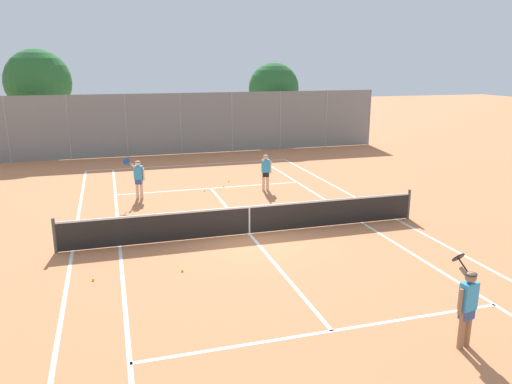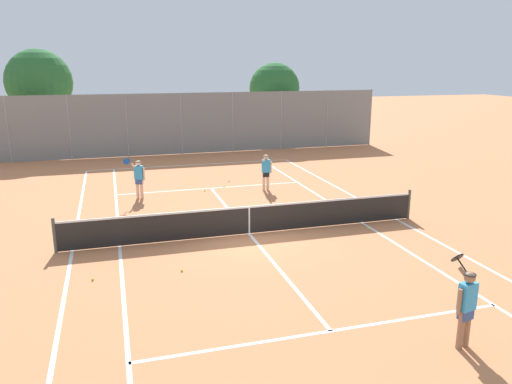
{
  "view_description": "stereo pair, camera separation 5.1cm",
  "coord_description": "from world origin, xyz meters",
  "px_view_note": "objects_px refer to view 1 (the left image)",
  "views": [
    {
      "loc": [
        -4.19,
        -14.95,
        5.46
      ],
      "look_at": [
        0.67,
        1.5,
        1.0
      ],
      "focal_mm": 35.0,
      "sensor_mm": 36.0,
      "label": 1
    },
    {
      "loc": [
        -4.14,
        -14.97,
        5.46
      ],
      "look_at": [
        0.67,
        1.5,
        1.0
      ],
      "focal_mm": 35.0,
      "sensor_mm": 36.0,
      "label": 2
    }
  ],
  "objects_px": {
    "loose_tennis_ball_1": "(229,181)",
    "tree_behind_left": "(37,84)",
    "tennis_net": "(249,219)",
    "loose_tennis_ball_0": "(224,186)",
    "tree_behind_right": "(274,89)",
    "player_far_right": "(266,170)",
    "loose_tennis_ball_4": "(204,190)",
    "player_near_side": "(467,304)",
    "loose_tennis_ball_5": "(93,279)",
    "player_far_left": "(138,177)",
    "loose_tennis_ball_2": "(182,270)",
    "loose_tennis_ball_3": "(368,228)"
  },
  "relations": [
    {
      "from": "loose_tennis_ball_1",
      "to": "tree_behind_left",
      "type": "xyz_separation_m",
      "value": [
        -9.29,
        11.34,
        4.19
      ]
    },
    {
      "from": "tennis_net",
      "to": "loose_tennis_ball_1",
      "type": "xyz_separation_m",
      "value": [
        1.06,
        7.37,
        -0.48
      ]
    },
    {
      "from": "loose_tennis_ball_0",
      "to": "tree_behind_right",
      "type": "bearing_deg",
      "value": 61.49
    },
    {
      "from": "tree_behind_left",
      "to": "player_far_right",
      "type": "bearing_deg",
      "value": -51.95
    },
    {
      "from": "loose_tennis_ball_4",
      "to": "loose_tennis_ball_0",
      "type": "bearing_deg",
      "value": 26.04
    },
    {
      "from": "player_near_side",
      "to": "loose_tennis_ball_5",
      "type": "distance_m",
      "value": 8.91
    },
    {
      "from": "tennis_net",
      "to": "player_far_left",
      "type": "height_order",
      "value": "player_far_left"
    },
    {
      "from": "loose_tennis_ball_1",
      "to": "loose_tennis_ball_5",
      "type": "xyz_separation_m",
      "value": [
        -5.93,
        -9.73,
        0.0
      ]
    },
    {
      "from": "loose_tennis_ball_2",
      "to": "loose_tennis_ball_5",
      "type": "distance_m",
      "value": 2.3
    },
    {
      "from": "loose_tennis_ball_4",
      "to": "loose_tennis_ball_5",
      "type": "distance_m",
      "value": 9.47
    },
    {
      "from": "player_far_left",
      "to": "loose_tennis_ball_4",
      "type": "relative_size",
      "value": 26.88
    },
    {
      "from": "loose_tennis_ball_1",
      "to": "tree_behind_right",
      "type": "height_order",
      "value": "tree_behind_right"
    },
    {
      "from": "tennis_net",
      "to": "loose_tennis_ball_5",
      "type": "distance_m",
      "value": 5.42
    },
    {
      "from": "player_far_left",
      "to": "tree_behind_right",
      "type": "distance_m",
      "value": 16.14
    },
    {
      "from": "player_near_side",
      "to": "loose_tennis_ball_0",
      "type": "height_order",
      "value": "player_near_side"
    },
    {
      "from": "loose_tennis_ball_3",
      "to": "tree_behind_left",
      "type": "xyz_separation_m",
      "value": [
        -12.2,
        19.43,
        4.19
      ]
    },
    {
      "from": "player_far_left",
      "to": "loose_tennis_ball_3",
      "type": "bearing_deg",
      "value": -41.07
    },
    {
      "from": "player_far_right",
      "to": "loose_tennis_ball_3",
      "type": "distance_m",
      "value": 6.35
    },
    {
      "from": "loose_tennis_ball_3",
      "to": "loose_tennis_ball_4",
      "type": "height_order",
      "value": "same"
    },
    {
      "from": "player_far_right",
      "to": "loose_tennis_ball_2",
      "type": "distance_m",
      "value": 9.18
    },
    {
      "from": "loose_tennis_ball_1",
      "to": "loose_tennis_ball_2",
      "type": "bearing_deg",
      "value": -110.31
    },
    {
      "from": "loose_tennis_ball_5",
      "to": "player_far_left",
      "type": "bearing_deg",
      "value": 77.87
    },
    {
      "from": "loose_tennis_ball_5",
      "to": "loose_tennis_ball_1",
      "type": "bearing_deg",
      "value": 58.66
    },
    {
      "from": "loose_tennis_ball_3",
      "to": "player_near_side",
      "type": "bearing_deg",
      "value": -104.07
    },
    {
      "from": "player_far_right",
      "to": "loose_tennis_ball_5",
      "type": "relative_size",
      "value": 24.24
    },
    {
      "from": "loose_tennis_ball_3",
      "to": "tree_behind_left",
      "type": "height_order",
      "value": "tree_behind_left"
    },
    {
      "from": "player_far_left",
      "to": "loose_tennis_ball_5",
      "type": "xyz_separation_m",
      "value": [
        -1.69,
        -7.88,
        -0.89
      ]
    },
    {
      "from": "loose_tennis_ball_1",
      "to": "loose_tennis_ball_5",
      "type": "bearing_deg",
      "value": -121.34
    },
    {
      "from": "loose_tennis_ball_0",
      "to": "loose_tennis_ball_2",
      "type": "height_order",
      "value": "same"
    },
    {
      "from": "tennis_net",
      "to": "tree_behind_left",
      "type": "bearing_deg",
      "value": 113.72
    },
    {
      "from": "tree_behind_right",
      "to": "loose_tennis_ball_0",
      "type": "bearing_deg",
      "value": -118.51
    },
    {
      "from": "loose_tennis_ball_3",
      "to": "loose_tennis_ball_0",
      "type": "bearing_deg",
      "value": 115.23
    },
    {
      "from": "loose_tennis_ball_2",
      "to": "loose_tennis_ball_0",
      "type": "bearing_deg",
      "value": 70.34
    },
    {
      "from": "tennis_net",
      "to": "loose_tennis_ball_2",
      "type": "height_order",
      "value": "tennis_net"
    },
    {
      "from": "loose_tennis_ball_3",
      "to": "loose_tennis_ball_5",
      "type": "distance_m",
      "value": 8.99
    },
    {
      "from": "player_far_left",
      "to": "tree_behind_right",
      "type": "relative_size",
      "value": 0.32
    },
    {
      "from": "loose_tennis_ball_4",
      "to": "tree_behind_right",
      "type": "distance_m",
      "value": 14.39
    },
    {
      "from": "player_far_left",
      "to": "loose_tennis_ball_3",
      "type": "xyz_separation_m",
      "value": [
        7.15,
        -6.23,
        -0.89
      ]
    },
    {
      "from": "player_far_left",
      "to": "player_far_right",
      "type": "relative_size",
      "value": 1.11
    },
    {
      "from": "player_far_right",
      "to": "loose_tennis_ball_0",
      "type": "distance_m",
      "value": 2.17
    },
    {
      "from": "loose_tennis_ball_1",
      "to": "loose_tennis_ball_3",
      "type": "distance_m",
      "value": 8.59
    },
    {
      "from": "player_far_right",
      "to": "loose_tennis_ball_0",
      "type": "xyz_separation_m",
      "value": [
        -1.64,
        1.11,
        -0.88
      ]
    },
    {
      "from": "tennis_net",
      "to": "tree_behind_left",
      "type": "distance_m",
      "value": 20.78
    },
    {
      "from": "tennis_net",
      "to": "tree_behind_right",
      "type": "height_order",
      "value": "tree_behind_right"
    },
    {
      "from": "player_far_right",
      "to": "loose_tennis_ball_5",
      "type": "bearing_deg",
      "value": -132.75
    },
    {
      "from": "tennis_net",
      "to": "loose_tennis_ball_1",
      "type": "relative_size",
      "value": 181.82
    },
    {
      "from": "player_near_side",
      "to": "loose_tennis_ball_1",
      "type": "bearing_deg",
      "value": 94.45
    },
    {
      "from": "player_far_left",
      "to": "loose_tennis_ball_3",
      "type": "relative_size",
      "value": 26.88
    },
    {
      "from": "loose_tennis_ball_2",
      "to": "loose_tennis_ball_4",
      "type": "distance_m",
      "value": 8.69
    },
    {
      "from": "loose_tennis_ball_2",
      "to": "tree_behind_left",
      "type": "bearing_deg",
      "value": 104.98
    }
  ]
}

